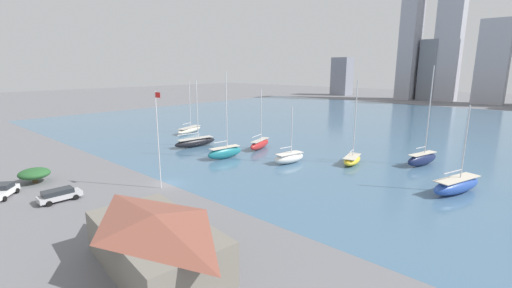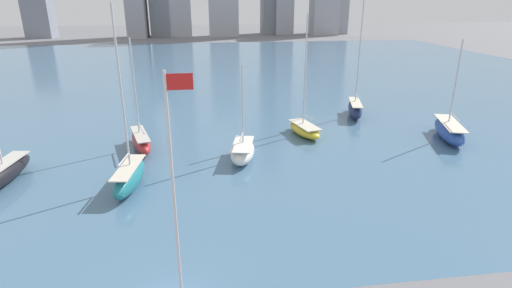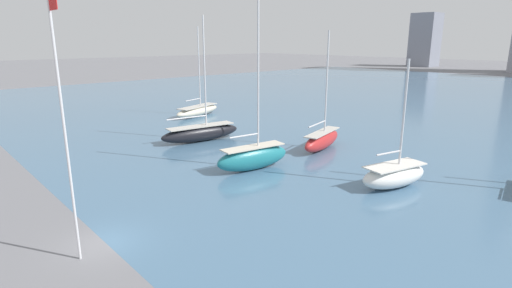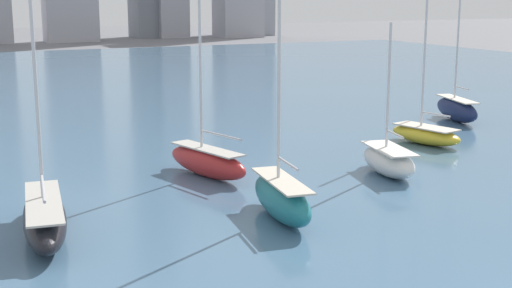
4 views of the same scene
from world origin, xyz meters
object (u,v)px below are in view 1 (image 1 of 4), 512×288
Objects in this scene: boat_shed at (156,241)px; sailboat_white at (289,158)px; sailboat_cream at (189,130)px; sailboat_navy at (422,158)px; parked_wagon_silver at (59,195)px; flag_pole at (158,138)px; sailboat_yellow at (352,159)px; sailboat_red at (260,144)px; sailboat_teal at (225,152)px; sailboat_black at (195,142)px; parked_pickup_white at (3,191)px; sailboat_blue at (457,185)px.

boat_shed is 1.43× the size of sailboat_white.
sailboat_cream is at bearing -176.75° from sailboat_white.
sailboat_navy is 56.27m from parked_wagon_silver.
sailboat_white is at bearing 76.25° from flag_pole.
sailboat_red is (-19.76, -2.23, 0.19)m from sailboat_yellow.
sailboat_cream is (-45.20, -1.15, -0.01)m from sailboat_yellow.
sailboat_black is (-11.99, 2.50, -0.21)m from sailboat_teal.
sailboat_teal reaches higher than sailboat_red.
sailboat_teal is 33.71m from parked_pickup_white.
sailboat_teal is at bearing -148.85° from sailboat_blue.
sailboat_cream is 1.08× the size of sailboat_red.
parked_pickup_white is at bearing -144.89° from parked_wagon_silver.
sailboat_yellow is 11.93m from sailboat_navy.
sailboat_blue is at bearing 75.56° from boat_shed.
sailboat_yellow reaches higher than sailboat_black.
sailboat_black is 33.18m from parked_wagon_silver.
sailboat_white is at bearing -38.54° from sailboat_red.
flag_pole is 26.93m from sailboat_black.
parked_wagon_silver is at bearing -61.64° from sailboat_black.
sailboat_navy is 3.38× the size of parked_wagon_silver.
sailboat_red is 2.47× the size of parked_wagon_silver.
flag_pole is at bearing -122.61° from sailboat_blue.
sailboat_black is at bearing -141.89° from sailboat_navy.
flag_pole is 18.95m from sailboat_teal.
flag_pole is at bearing -128.86° from sailboat_yellow.
sailboat_yellow is 1.18× the size of sailboat_red.
sailboat_cream reaches higher than sailboat_red.
flag_pole reaches higher than parked_wagon_silver.
parked_wagon_silver is (-0.13, -28.48, -0.38)m from sailboat_teal.
sailboat_blue is at bearing 14.54° from sailboat_black.
parked_pickup_white reaches higher than parked_wagon_silver.
sailboat_teal is at bearing -160.76° from sailboat_yellow.
parked_wagon_silver is (-5.46, -11.34, -6.44)m from flag_pole.
boat_shed is at bearing -75.39° from sailboat_red.
parked_pickup_white is (-6.75, -43.16, -0.22)m from sailboat_red.
sailboat_teal reaches higher than flag_pole.
parked_pickup_white is at bearing -163.62° from boat_shed.
parked_wagon_silver is (0.17, -38.68, -0.22)m from sailboat_red.
parked_pickup_white is (-17.91, -38.42, -0.15)m from sailboat_white.
sailboat_yellow is 1.04× the size of sailboat_black.
boat_shed is 22.19m from parked_wagon_silver.
boat_shed is 1.21× the size of sailboat_blue.
boat_shed is 48.50m from sailboat_navy.
sailboat_black reaches higher than boat_shed.
flag_pole is at bearing 153.49° from boat_shed.
sailboat_white is at bearing 14.76° from sailboat_black.
flag_pole is 21.10m from parked_pickup_white.
parked_pickup_white is 8.24m from parked_wagon_silver.
boat_shed is at bearing -40.77° from parked_pickup_white.
sailboat_yellow is 45.36m from parked_wagon_silver.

